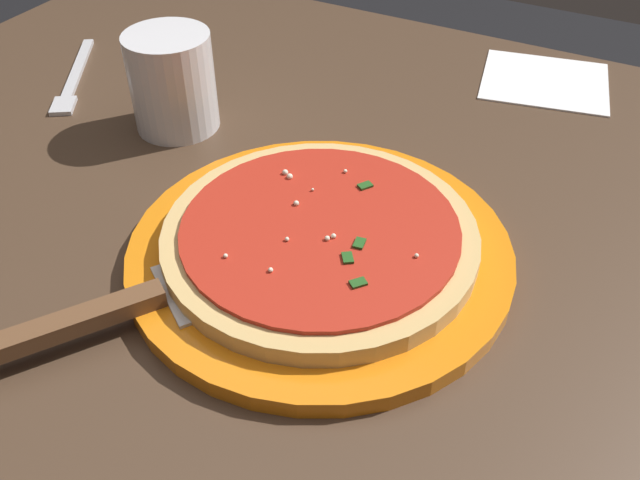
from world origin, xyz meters
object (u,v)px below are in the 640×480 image
Objects in this scene: serving_plate at (320,252)px; fork at (74,79)px; pizza at (320,236)px; napkin_folded_right at (545,81)px; cup_tall_drink at (172,82)px; pizza_server at (131,305)px.

fork is at bearing 161.01° from serving_plate.
napkin_folded_right is at bearing 77.42° from pizza.
pizza is at bearing -102.58° from napkin_folded_right.
pizza is (0.00, 0.00, 0.02)m from serving_plate.
cup_tall_drink reaches higher than napkin_folded_right.
fork is at bearing 139.56° from pizza_server.
fork is at bearing 172.65° from cup_tall_drink.
cup_tall_drink is at bearing -7.35° from fork.
pizza is at bearing 55.79° from pizza_server.
fork is (-0.49, -0.26, 0.00)m from napkin_folded_right.
pizza is 0.43m from fork.
fork is at bearing -152.18° from napkin_folded_right.
pizza is 0.16m from pizza_server.
fork is (-0.40, 0.14, -0.02)m from pizza.
pizza_server is 0.56m from napkin_folded_right.
pizza_server is 2.04× the size of cup_tall_drink.
serving_plate is at bearing 55.79° from pizza_server.
cup_tall_drink reaches higher than serving_plate.
napkin_folded_right is at bearing 41.15° from cup_tall_drink.
pizza_server is at bearing -59.51° from cup_tall_drink.
pizza_server is (-0.09, -0.13, 0.01)m from serving_plate.
serving_plate is 0.41m from napkin_folded_right.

